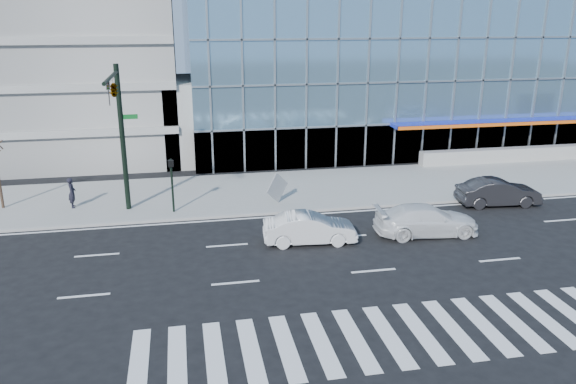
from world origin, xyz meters
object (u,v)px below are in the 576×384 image
object	(u,v)px
white_sedan	(310,228)
tilted_panel	(277,188)
traffic_signal	(117,106)
white_suv	(426,220)
pedestrian	(72,193)
dark_sedan	(498,192)
ped_signal_post	(172,177)

from	to	relation	value
white_sedan	tilted_panel	bearing A→B (deg)	10.68
traffic_signal	white_sedan	size ratio (longest dim) A/B	1.79
white_suv	white_sedan	xyz separation A→B (m)	(-6.00, 0.05, -0.02)
white_suv	pedestrian	size ratio (longest dim) A/B	3.03
tilted_panel	traffic_signal	bearing A→B (deg)	146.44
dark_sedan	pedestrian	xyz separation A→B (m)	(-24.07, 3.81, 0.24)
traffic_signal	ped_signal_post	bearing A→B (deg)	8.52
dark_sedan	traffic_signal	bearing A→B (deg)	90.47
traffic_signal	white_suv	distance (m)	16.70
traffic_signal	tilted_panel	distance (m)	9.87
ped_signal_post	pedestrian	bearing A→B (deg)	161.55
pedestrian	ped_signal_post	bearing A→B (deg)	-114.10
ped_signal_post	dark_sedan	bearing A→B (deg)	-6.00
traffic_signal	white_sedan	xyz separation A→B (m)	(8.98, -4.97, -5.43)
traffic_signal	ped_signal_post	size ratio (longest dim) A/B	2.67
white_suv	dark_sedan	xyz separation A→B (m)	(6.00, 3.45, 0.01)
pedestrian	white_sedan	bearing A→B (deg)	-126.48
tilted_panel	white_suv	bearing A→B (deg)	-80.95
ped_signal_post	dark_sedan	world-z (taller)	ped_signal_post
white_sedan	traffic_signal	bearing A→B (deg)	66.09
traffic_signal	ped_signal_post	world-z (taller)	traffic_signal
white_suv	tilted_panel	xyz separation A→B (m)	(-6.57, 5.86, 0.31)
white_sedan	pedestrian	world-z (taller)	pedestrian
white_sedan	dark_sedan	bearing A→B (deg)	-69.15
white_suv	white_sedan	bearing A→B (deg)	92.83
pedestrian	dark_sedan	bearing A→B (deg)	-104.64
white_suv	pedestrian	xyz separation A→B (m)	(-18.07, 7.26, 0.26)
pedestrian	tilted_panel	world-z (taller)	tilted_panel
traffic_signal	pedestrian	size ratio (longest dim) A/B	4.61
tilted_panel	white_sedan	bearing A→B (deg)	-123.61
dark_sedan	tilted_panel	size ratio (longest dim) A/B	3.62
traffic_signal	dark_sedan	bearing A→B (deg)	-4.28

